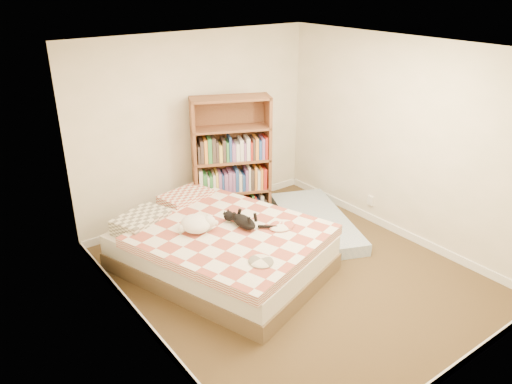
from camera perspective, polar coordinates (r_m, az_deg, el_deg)
room at (r=5.22m, az=4.52°, el=1.70°), size 3.51×4.01×2.51m
bed at (r=5.76m, az=-4.31°, el=-6.25°), size 2.23×2.66×0.61m
bookshelf at (r=6.77m, az=-2.92°, el=1.72°), size 1.16×0.75×1.71m
floor_mattress at (r=6.76m, az=6.83°, el=-3.42°), size 1.40×1.92×0.16m
black_cat at (r=5.59m, az=-1.57°, el=-3.26°), size 0.29×0.65×0.14m
white_dog at (r=5.50m, az=-6.75°, el=-3.63°), size 0.40×0.43×0.17m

